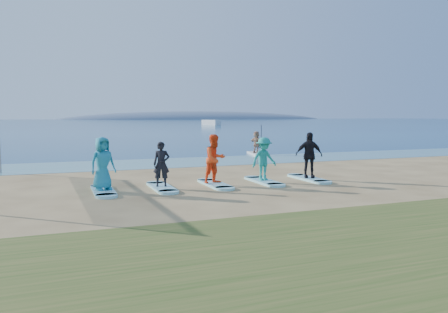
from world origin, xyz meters
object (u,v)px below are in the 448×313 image
object	(u,v)px
paddleboard	(256,154)
student_4	(309,155)
boat_offshore_b	(211,125)
student_1	(161,164)
student_2	(215,159)
surfboard_1	(162,187)
paddleboarder	(256,142)
student_0	(103,163)
student_3	(264,159)
surfboard_0	(103,191)
surfboard_2	(215,184)
surfboard_3	(264,181)
surfboard_4	(308,179)

from	to	relation	value
paddleboard	student_4	world-z (taller)	student_4
boat_offshore_b	student_1	bearing A→B (deg)	-131.07
student_2	student_4	xyz separation A→B (m)	(4.11, 0.00, 0.01)
paddleboard	surfboard_1	bearing A→B (deg)	-117.02
paddleboard	student_4	bearing A→B (deg)	-92.70
paddleboarder	student_4	size ratio (longest dim) A/B	0.79
student_0	student_3	distance (m)	6.17
student_0	surfboard_0	bearing A→B (deg)	0.00
paddleboarder	student_3	world-z (taller)	student_3
surfboard_2	student_0	bearing A→B (deg)	180.00
student_1	student_2	world-z (taller)	student_2
student_2	paddleboarder	bearing A→B (deg)	40.14
surfboard_3	paddleboard	bearing A→B (deg)	65.99
surfboard_2	surfboard_4	bearing A→B (deg)	0.00
surfboard_3	student_3	bearing A→B (deg)	0.00
student_0	student_4	size ratio (longest dim) A/B	0.98
boat_offshore_b	student_3	size ratio (longest dim) A/B	3.47
student_0	student_2	bearing A→B (deg)	-21.37
surfboard_3	student_4	world-z (taller)	student_4
surfboard_2	surfboard_0	bearing A→B (deg)	180.00
student_3	student_4	size ratio (longest dim) A/B	0.91
paddleboard	student_2	world-z (taller)	student_2
student_0	surfboard_4	bearing A→B (deg)	-21.37
boat_offshore_b	surfboard_3	distance (m)	104.50
paddleboard	surfboard_0	size ratio (longest dim) A/B	1.36
paddleboarder	student_0	distance (m)	15.86
paddleboard	paddleboarder	bearing A→B (deg)	0.00
paddleboarder	surfboard_1	bearing A→B (deg)	126.10
student_1	surfboard_1	bearing A→B (deg)	0.00
surfboard_3	surfboard_4	size ratio (longest dim) A/B	1.00
boat_offshore_b	surfboard_2	size ratio (longest dim) A/B	2.68
student_0	student_2	xyz separation A→B (m)	(4.11, 0.00, 0.01)
student_1	surfboard_4	bearing A→B (deg)	15.33
paddleboard	surfboard_0	bearing A→B (deg)	-122.79
surfboard_3	boat_offshore_b	bearing A→B (deg)	71.72
paddleboarder	surfboard_0	world-z (taller)	paddleboarder
paddleboarder	surfboard_3	bearing A→B (deg)	141.12
student_1	surfboard_4	distance (m)	6.23
paddleboard	surfboard_0	world-z (taller)	paddleboard
student_1	surfboard_4	xyz separation A→B (m)	(6.17, 0.00, -0.85)
paddleboard	surfboard_4	distance (m)	11.64
paddleboard	student_3	size ratio (longest dim) A/B	1.77
paddleboard	boat_offshore_b	bearing A→B (deg)	84.50
paddleboarder	student_0	size ratio (longest dim) A/B	0.81
paddleboarder	student_1	size ratio (longest dim) A/B	0.92
paddleboard	boat_offshore_b	size ratio (longest dim) A/B	0.51
paddleboarder	surfboard_2	xyz separation A→B (m)	(-7.07, -11.25, -0.82)
student_0	student_3	size ratio (longest dim) A/B	1.08
paddleboard	student_0	xyz separation A→B (m)	(-11.18, -11.25, 0.94)
student_4	paddleboarder	bearing A→B (deg)	95.81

